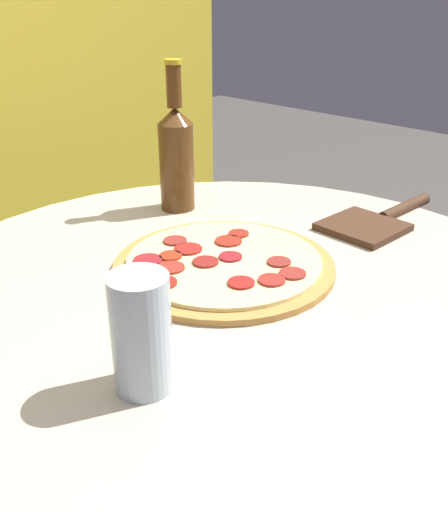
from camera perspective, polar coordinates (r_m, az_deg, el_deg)
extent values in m
cylinder|color=#B2A893|center=(1.00, 0.71, -21.31)|extent=(0.08, 0.08, 0.65)
cylinder|color=#B2A893|center=(0.79, 0.84, -4.23)|extent=(0.97, 0.97, 0.02)
cylinder|color=#B77F3D|center=(0.84, 0.00, -0.92)|extent=(0.33, 0.33, 0.01)
cylinder|color=beige|center=(0.84, 0.00, -0.43)|extent=(0.29, 0.29, 0.01)
cylinder|color=maroon|center=(0.89, 0.45, 1.51)|extent=(0.04, 0.04, 0.00)
cylinder|color=maroon|center=(0.84, 0.65, -0.06)|extent=(0.03, 0.03, 0.00)
cylinder|color=maroon|center=(0.90, -4.91, 1.54)|extent=(0.04, 0.04, 0.00)
cylinder|color=maroon|center=(0.78, 4.80, -2.42)|extent=(0.04, 0.04, 0.00)
cylinder|color=maroon|center=(0.87, -3.61, 0.71)|extent=(0.04, 0.04, 0.00)
cylinder|color=maroon|center=(0.83, -1.85, -0.59)|extent=(0.04, 0.04, 0.00)
cylinder|color=maroon|center=(0.77, -6.12, -2.66)|extent=(0.04, 0.04, 0.00)
cylinder|color=maroon|center=(0.83, 5.52, -0.59)|extent=(0.03, 0.03, 0.00)
cylinder|color=maroon|center=(0.77, 1.81, -2.64)|extent=(0.04, 0.04, 0.00)
cylinder|color=maroon|center=(0.85, -5.36, 0.02)|extent=(0.03, 0.03, 0.00)
cylinder|color=maroon|center=(0.92, 1.48, 2.26)|extent=(0.03, 0.03, 0.00)
cylinder|color=maroon|center=(0.81, -5.32, -1.17)|extent=(0.04, 0.04, 0.00)
cylinder|color=maroon|center=(0.84, -7.63, -0.42)|extent=(0.04, 0.04, 0.00)
cylinder|color=maroon|center=(0.80, 6.87, -1.75)|extent=(0.04, 0.04, 0.00)
cylinder|color=#563314|center=(1.06, -4.75, 8.85)|extent=(0.06, 0.06, 0.16)
cone|color=#563314|center=(1.04, -4.94, 13.81)|extent=(0.06, 0.06, 0.03)
cylinder|color=#563314|center=(1.03, -5.05, 16.57)|extent=(0.03, 0.03, 0.07)
cylinder|color=gold|center=(1.02, -5.14, 18.79)|extent=(0.03, 0.03, 0.01)
cube|color=#422819|center=(1.00, 13.72, 2.84)|extent=(0.13, 0.13, 0.01)
cylinder|color=#422819|center=(1.11, 17.63, 4.61)|extent=(0.15, 0.03, 0.02)
cylinder|color=#ADBCC6|center=(0.58, -8.27, -7.68)|extent=(0.06, 0.06, 0.13)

